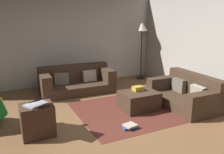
# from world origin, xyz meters

# --- Properties ---
(ground_plane) EXTENTS (6.40, 6.40, 0.00)m
(ground_plane) POSITION_xyz_m (0.00, 0.00, 0.00)
(ground_plane) COLOR brown
(rear_partition) EXTENTS (6.40, 0.12, 2.60)m
(rear_partition) POSITION_xyz_m (0.00, 3.14, 1.30)
(rear_partition) COLOR beige
(rear_partition) RESTS_ON ground_plane
(couch_left) EXTENTS (1.88, 0.90, 0.68)m
(couch_left) POSITION_xyz_m (0.34, 2.24, 0.27)
(couch_left) COLOR #473323
(couch_left) RESTS_ON ground_plane
(couch_right) EXTENTS (0.96, 1.60, 0.69)m
(couch_right) POSITION_xyz_m (2.25, 0.23, 0.26)
(couch_right) COLOR #473323
(couch_right) RESTS_ON ground_plane
(ottoman) EXTENTS (0.77, 0.60, 0.38)m
(ottoman) POSITION_xyz_m (1.17, 0.50, 0.19)
(ottoman) COLOR #473323
(ottoman) RESTS_ON ground_plane
(gift_box) EXTENTS (0.23, 0.17, 0.09)m
(gift_box) POSITION_xyz_m (1.20, 0.59, 0.43)
(gift_box) COLOR gold
(gift_box) RESTS_ON ottoman
(tv_remote) EXTENTS (0.12, 0.16, 0.02)m
(tv_remote) POSITION_xyz_m (1.17, 0.58, 0.39)
(tv_remote) COLOR black
(tv_remote) RESTS_ON ottoman
(side_table) EXTENTS (0.52, 0.44, 0.54)m
(side_table) POSITION_xyz_m (-0.95, 0.26, 0.27)
(side_table) COLOR #4C3323
(side_table) RESTS_ON ground_plane
(laptop) EXTENTS (0.50, 0.52, 0.18)m
(laptop) POSITION_xyz_m (-0.92, 0.20, 0.59)
(laptop) COLOR silver
(laptop) RESTS_ON side_table
(book_stack) EXTENTS (0.28, 0.25, 0.08)m
(book_stack) POSITION_xyz_m (0.55, -0.20, 0.04)
(book_stack) COLOR #2D5193
(book_stack) RESTS_ON ground_plane
(corner_lamp) EXTENTS (0.36, 0.36, 1.74)m
(corner_lamp) POSITION_xyz_m (2.61, 2.67, 1.49)
(corner_lamp) COLOR black
(corner_lamp) RESTS_ON ground_plane
(area_rug) EXTENTS (2.60, 2.00, 0.01)m
(area_rug) POSITION_xyz_m (1.17, 0.50, 0.00)
(area_rug) COLOR brown
(area_rug) RESTS_ON ground_plane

